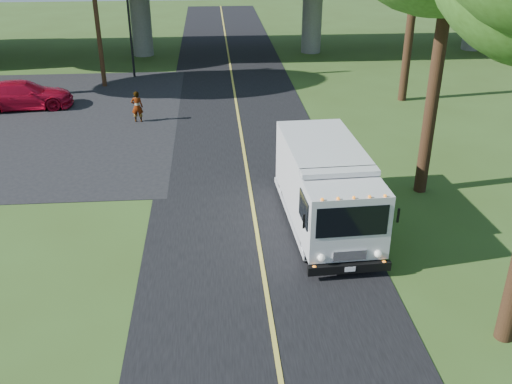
{
  "coord_description": "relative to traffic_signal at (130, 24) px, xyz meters",
  "views": [
    {
      "loc": [
        -1.28,
        -9.23,
        9.18
      ],
      "look_at": [
        -0.05,
        6.1,
        1.6
      ],
      "focal_mm": 40.0,
      "sensor_mm": 36.0,
      "label": 1
    }
  ],
  "objects": [
    {
      "name": "step_van",
      "position": [
        8.2,
        -19.28,
        -1.77
      ],
      "size": [
        2.58,
        6.36,
        2.63
      ],
      "rotation": [
        0.0,
        0.0,
        0.05
      ],
      "color": "silver",
      "rests_on": "ground"
    },
    {
      "name": "ground",
      "position": [
        6.0,
        -26.0,
        -3.2
      ],
      "size": [
        120.0,
        120.0,
        0.0
      ],
      "primitive_type": "plane",
      "color": "#344E1C",
      "rests_on": "ground"
    },
    {
      "name": "utility_pole",
      "position": [
        -1.5,
        -2.0,
        1.4
      ],
      "size": [
        1.6,
        0.26,
        9.0
      ],
      "color": "#472D19",
      "rests_on": "ground"
    },
    {
      "name": "road",
      "position": [
        6.0,
        -16.0,
        -3.19
      ],
      "size": [
        7.0,
        90.0,
        0.02
      ],
      "primitive_type": "cube",
      "color": "black",
      "rests_on": "ground"
    },
    {
      "name": "parking_lot",
      "position": [
        -5.0,
        -8.0,
        -3.19
      ],
      "size": [
        16.0,
        18.0,
        0.01
      ],
      "primitive_type": "cube",
      "color": "black",
      "rests_on": "ground"
    },
    {
      "name": "red_sedan",
      "position": [
        -4.95,
        -5.85,
        -2.49
      ],
      "size": [
        5.04,
        2.47,
        1.41
      ],
      "primitive_type": "imported",
      "rotation": [
        0.0,
        0.0,
        1.67
      ],
      "color": "#AA0A23",
      "rests_on": "ground"
    },
    {
      "name": "traffic_signal",
      "position": [
        0.0,
        0.0,
        0.0
      ],
      "size": [
        0.18,
        0.22,
        5.2
      ],
      "color": "black",
      "rests_on": "ground"
    },
    {
      "name": "pedestrian",
      "position": [
        1.12,
        -8.5,
        -2.44
      ],
      "size": [
        0.57,
        0.39,
        1.52
      ],
      "primitive_type": "imported",
      "rotation": [
        0.0,
        0.0,
        3.1
      ],
      "color": "gray",
      "rests_on": "ground"
    },
    {
      "name": "lane_line",
      "position": [
        6.0,
        -16.0,
        -3.17
      ],
      "size": [
        0.12,
        90.0,
        0.01
      ],
      "primitive_type": "cube",
      "color": "gold",
      "rests_on": "road"
    }
  ]
}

